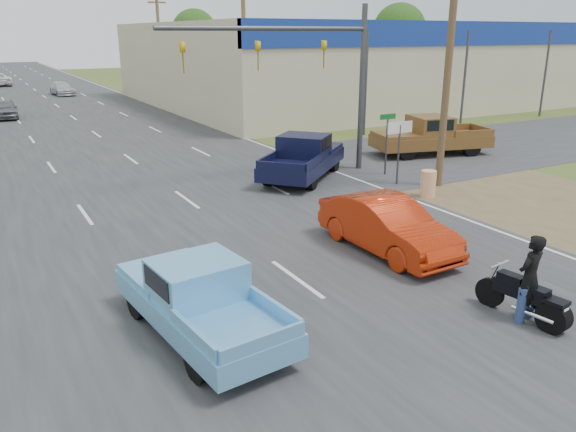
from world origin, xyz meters
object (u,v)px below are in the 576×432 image
brown_pickup (429,135)px  distant_car_grey (5,109)px  rider (529,281)px  distant_car_silver (62,89)px  blue_pickup (197,297)px  navy_pickup (304,156)px  motorcycle (529,301)px  red_convertible (387,226)px

brown_pickup → distant_car_grey: brown_pickup is taller
rider → distant_car_silver: size_ratio=0.43×
blue_pickup → navy_pickup: size_ratio=0.89×
motorcycle → rider: (-0.01, 0.05, 0.44)m
brown_pickup → distant_car_grey: (-17.55, 24.14, -0.31)m
motorcycle → distant_car_silver: distant_car_silver is taller
brown_pickup → distant_car_grey: bearing=50.5°
motorcycle → rider: 0.44m
motorcycle → navy_pickup: 13.26m
motorcycle → distant_car_grey: distant_car_grey is taller
brown_pickup → distant_car_silver: size_ratio=1.45×
rider → red_convertible: bearing=-98.4°
rider → navy_pickup: size_ratio=0.33×
red_convertible → blue_pickup: 6.39m
blue_pickup → distant_car_silver: blue_pickup is taller
red_convertible → navy_pickup: (2.36, 8.40, 0.17)m
distant_car_grey → distant_car_silver: (6.01, 14.70, -0.04)m
distant_car_grey → distant_car_silver: distant_car_grey is taller
motorcycle → distant_car_silver: size_ratio=0.50×
motorcycle → navy_pickup: (2.31, 13.05, 0.44)m
motorcycle → navy_pickup: bearing=71.2°
blue_pickup → distant_car_silver: 50.08m
rider → distant_car_grey: size_ratio=0.47×
blue_pickup → distant_car_grey: 35.16m
blue_pickup → brown_pickup: (16.37, 11.00, 0.18)m
brown_pickup → distant_car_silver: brown_pickup is taller
motorcycle → brown_pickup: 17.31m
distant_car_silver → blue_pickup: bearing=-100.3°
blue_pickup → brown_pickup: brown_pickup is taller
navy_pickup → distant_car_grey: navy_pickup is taller
motorcycle → blue_pickup: blue_pickup is taller
rider → distant_car_grey: rider is taller
blue_pickup → distant_car_silver: bearing=78.4°
motorcycle → distant_car_grey: (-7.40, 38.16, 0.18)m
brown_pickup → distant_car_silver: bearing=31.1°
navy_pickup → rider: bearing=-50.8°
red_convertible → motorcycle: red_convertible is taller
red_convertible → motorcycle: size_ratio=2.13×
red_convertible → navy_pickup: size_ratio=0.82×
red_convertible → distant_car_grey: 34.31m
red_convertible → rider: 4.60m
rider → blue_pickup: bearing=-34.3°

